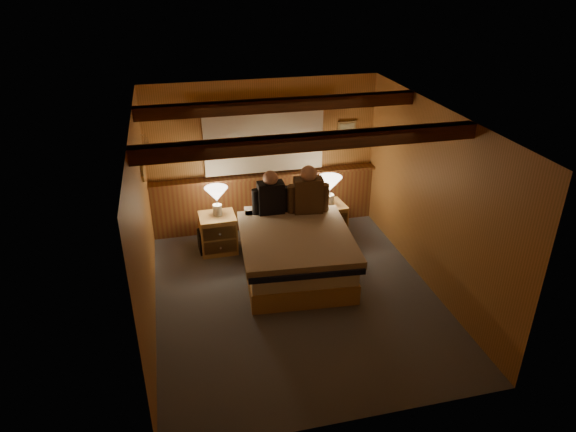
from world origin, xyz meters
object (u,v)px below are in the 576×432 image
object	(u,v)px
duffel_bag	(216,239)
lamp_right	(330,185)
person_right	(308,193)
bed	(295,251)
nightstand_left	(218,233)
person_left	(271,196)
lamp_left	(216,196)
nightstand_right	(327,221)

from	to	relation	value
duffel_bag	lamp_right	bearing A→B (deg)	-5.16
lamp_right	person_right	size ratio (longest dim) A/B	0.64
bed	nightstand_left	xyz separation A→B (m)	(-0.97, 0.86, -0.05)
person_left	duffel_bag	size ratio (longest dim) A/B	1.26
bed	lamp_left	world-z (taller)	lamp_left
person_left	duffel_bag	world-z (taller)	person_left
nightstand_left	lamp_right	bearing A→B (deg)	-1.59
nightstand_right	duffel_bag	xyz separation A→B (m)	(-1.75, 0.03, -0.12)
bed	person_right	xyz separation A→B (m)	(0.34, 0.57, 0.60)
nightstand_right	lamp_right	size ratio (longest dim) A/B	1.21
lamp_right	person_left	xyz separation A→B (m)	(-0.95, -0.18, 0.01)
bed	person_left	bearing A→B (deg)	111.37
nightstand_right	person_right	size ratio (longest dim) A/B	0.77
lamp_left	person_right	xyz separation A→B (m)	(1.29, -0.31, 0.05)
bed	lamp_left	distance (m)	1.41
person_left	lamp_right	bearing A→B (deg)	11.05
lamp_left	duffel_bag	bearing A→B (deg)	158.97
person_left	nightstand_left	bearing A→B (deg)	166.24
nightstand_right	lamp_right	distance (m)	0.62
lamp_left	person_left	world-z (taller)	person_left
lamp_left	person_left	xyz separation A→B (m)	(0.76, -0.22, 0.02)
bed	lamp_left	xyz separation A→B (m)	(-0.96, 0.88, 0.55)
person_left	person_right	world-z (taller)	person_right
nightstand_right	lamp_left	size ratio (longest dim) A/B	1.29
bed	duffel_bag	size ratio (longest dim) A/B	3.72
bed	nightstand_left	world-z (taller)	bed
nightstand_left	person_right	xyz separation A→B (m)	(1.31, -0.29, 0.65)
lamp_left	lamp_right	world-z (taller)	lamp_right
nightstand_left	person_left	size ratio (longest dim) A/B	0.86
nightstand_left	duffel_bag	size ratio (longest dim) A/B	1.08
lamp_right	duffel_bag	xyz separation A→B (m)	(-1.76, 0.06, -0.74)
bed	lamp_left	bearing A→B (deg)	142.06
nightstand_right	person_left	size ratio (longest dim) A/B	0.84
nightstand_right	person_right	world-z (taller)	person_right
nightstand_left	lamp_left	bearing A→B (deg)	53.56
nightstand_left	lamp_right	size ratio (longest dim) A/B	1.23
bed	person_left	world-z (taller)	person_left
lamp_left	lamp_right	size ratio (longest dim) A/B	0.94
lamp_left	duffel_bag	size ratio (longest dim) A/B	0.82
lamp_left	nightstand_left	bearing A→B (deg)	-125.42
person_right	bed	bearing A→B (deg)	-114.17
nightstand_right	duffel_bag	bearing A→B (deg)	174.04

